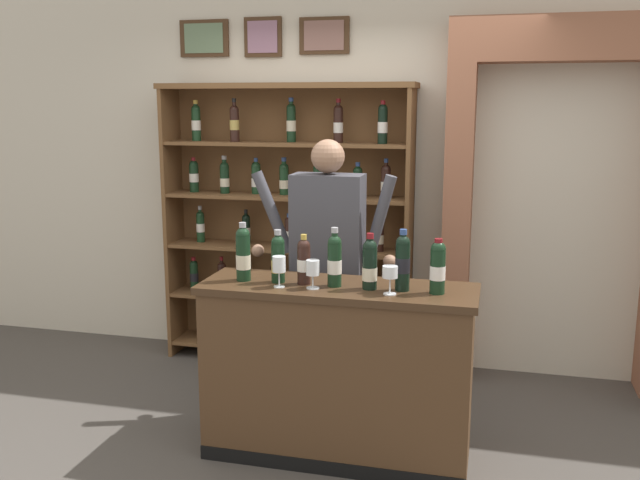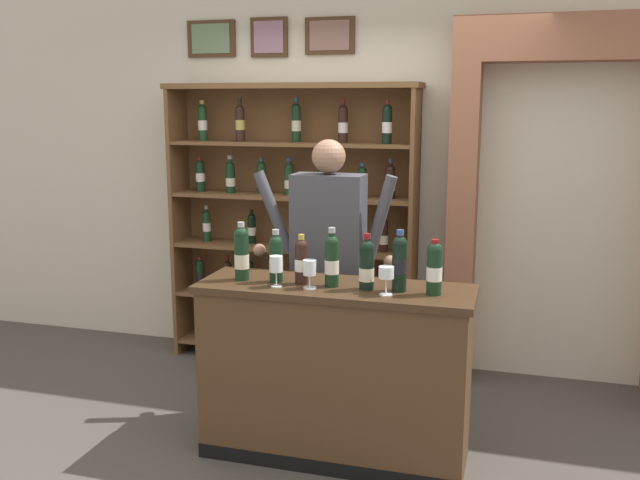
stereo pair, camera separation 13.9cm
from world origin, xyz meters
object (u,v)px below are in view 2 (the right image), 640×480
tasting_counter (335,372)px  tasting_bottle_riserva (434,267)px  wine_glass_spare (386,274)px  tasting_bottle_brunello (276,258)px  wine_glass_left (276,266)px  tasting_bottle_super_tuscan (367,264)px  wine_glass_center (310,269)px  tasting_bottle_vin_santo (242,253)px  wine_shelf (293,218)px  tasting_bottle_chianti (400,262)px  tasting_bottle_grappa (301,260)px  shopkeeper (328,247)px  tasting_bottle_rosso (332,260)px

tasting_counter → tasting_bottle_riserva: (0.53, -0.03, 0.64)m
tasting_counter → wine_glass_spare: bearing=-19.7°
tasting_bottle_brunello → wine_glass_left: bearing=-69.6°
tasting_bottle_brunello → tasting_bottle_riserva: bearing=-1.2°
tasting_bottle_super_tuscan → wine_glass_center: tasting_bottle_super_tuscan is taller
tasting_bottle_vin_santo → tasting_bottle_super_tuscan: tasting_bottle_vin_santo is taller
wine_shelf → tasting_bottle_riserva: bearing=-49.0°
tasting_bottle_chianti → tasting_bottle_grappa: bearing=-179.9°
tasting_counter → shopkeeper: size_ratio=0.86×
tasting_counter → tasting_bottle_brunello: bearing=-178.0°
wine_shelf → tasting_bottle_rosso: size_ratio=6.53×
tasting_bottle_super_tuscan → wine_glass_spare: tasting_bottle_super_tuscan is taller
tasting_bottle_super_tuscan → tasting_bottle_riserva: size_ratio=1.04×
tasting_bottle_vin_santo → tasting_bottle_grappa: size_ratio=1.19×
wine_glass_center → wine_glass_left: bearing=-174.8°
tasting_counter → wine_glass_center: wine_glass_center is taller
wine_glass_spare → tasting_bottle_vin_santo: bearing=174.0°
tasting_bottle_riserva → wine_glass_left: 0.83m
tasting_bottle_rosso → tasting_counter: bearing=53.4°
wine_glass_spare → wine_glass_center: 0.41m
wine_shelf → tasting_bottle_vin_santo: 1.41m
tasting_counter → wine_glass_spare: (0.30, -0.11, 0.60)m
tasting_bottle_vin_santo → tasting_bottle_chianti: same height
wine_shelf → tasting_bottle_riserva: size_ratio=7.26×
wine_shelf → tasting_counter: (0.69, -1.38, -0.61)m
wine_shelf → tasting_bottle_super_tuscan: bearing=-58.2°
tasting_bottle_chianti → wine_glass_left: 0.65m
wine_glass_left → tasting_counter: bearing=20.4°
tasting_counter → tasting_bottle_chianti: tasting_bottle_chianti is taller
tasting_bottle_vin_santo → wine_glass_left: (0.23, -0.09, -0.04)m
wine_shelf → wine_glass_center: (0.58, -1.47, -0.02)m
shopkeeper → wine_glass_center: 0.63m
wine_shelf → tasting_bottle_grappa: 1.48m
wine_shelf → tasting_bottle_super_tuscan: (0.87, -1.41, 0.02)m
tasting_bottle_brunello → tasting_bottle_chianti: 0.68m
shopkeeper → tasting_bottle_super_tuscan: size_ratio=5.81×
wine_shelf → tasting_bottle_super_tuscan: wine_shelf is taller
tasting_bottle_riserva → wine_glass_center: bearing=-174.4°
tasting_bottle_rosso → tasting_bottle_chianti: (0.36, 0.00, 0.01)m
shopkeeper → tasting_bottle_grappa: 0.55m
tasting_bottle_riserva → tasting_bottle_chianti: bearing=174.9°
tasting_bottle_vin_santo → tasting_bottle_super_tuscan: 0.71m
wine_glass_spare → tasting_bottle_super_tuscan: bearing=146.7°
tasting_bottle_vin_santo → wine_glass_center: bearing=-10.0°
shopkeeper → tasting_bottle_riserva: size_ratio=6.04×
tasting_counter → tasting_bottle_rosso: size_ratio=4.67×
tasting_counter → tasting_bottle_rosso: tasting_bottle_rosso is taller
tasting_bottle_grappa → tasting_bottle_chianti: bearing=0.1°
tasting_bottle_chianti → wine_glass_left: size_ratio=1.93×
tasting_counter → tasting_bottle_brunello: size_ratio=5.12×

